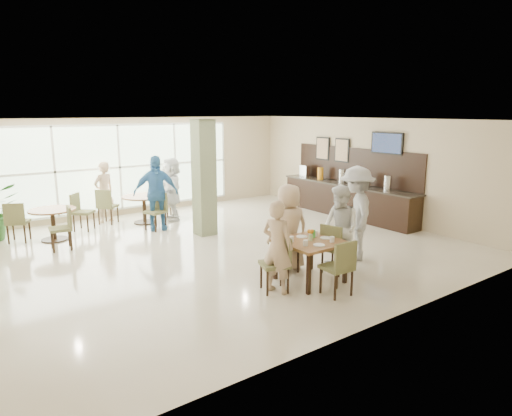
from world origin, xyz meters
TOP-DOWN VIEW (x-y plane):
  - ground at (0.00, 0.00)m, footprint 10.00×10.00m
  - room_shell at (0.00, 0.00)m, footprint 10.00×10.00m
  - window_bank at (-0.50, 4.46)m, footprint 7.00×0.04m
  - column at (0.40, 1.20)m, footprint 0.45×0.45m
  - main_table at (0.32, -2.67)m, footprint 1.04×1.04m
  - round_table_left at (-2.75, 2.83)m, footprint 1.05×1.05m
  - round_table_right at (-0.35, 3.18)m, footprint 1.16×1.16m
  - chairs_main_table at (0.28, -2.67)m, footprint 2.05×1.93m
  - chairs_table_left at (-2.71, 2.81)m, footprint 2.14×1.97m
  - chairs_table_right at (-0.40, 3.19)m, footprint 2.17×2.00m
  - tabletop_clutter at (0.34, -2.69)m, footprint 0.78×0.77m
  - buffet_counter at (4.70, 0.51)m, footprint 0.64×4.70m
  - wall_tv at (4.94, -0.60)m, footprint 0.06×1.00m
  - framed_art_a at (4.95, 1.00)m, footprint 0.05×0.55m
  - framed_art_b at (4.95, 1.80)m, footprint 0.05×0.55m
  - teen_left at (-0.47, -2.71)m, footprint 0.53×0.66m
  - teen_far at (0.41, -1.96)m, footprint 0.89×0.62m
  - teen_right at (1.17, -2.57)m, footprint 0.77×0.91m
  - teen_standing at (1.90, -2.30)m, footprint 1.32×1.42m
  - adult_a at (-0.37, 2.33)m, footprint 1.25×0.92m
  - adult_b at (0.43, 3.07)m, footprint 1.16×1.75m
  - adult_standing at (-1.18, 3.88)m, footprint 0.71×0.58m

SIDE VIEW (x-z plane):
  - ground at x=0.00m, z-range 0.00..0.00m
  - chairs_main_table at x=0.28m, z-range 0.00..0.95m
  - chairs_table_left at x=-2.71m, z-range 0.00..0.95m
  - chairs_table_right at x=-0.40m, z-range 0.00..0.95m
  - buffet_counter at x=4.70m, z-range -0.42..1.53m
  - round_table_left at x=-2.75m, z-range 0.19..0.94m
  - round_table_right at x=-0.35m, z-range 0.21..0.96m
  - main_table at x=0.32m, z-range 0.29..1.04m
  - teen_left at x=-0.47m, z-range 0.00..1.58m
  - tabletop_clutter at x=0.34m, z-range 0.71..0.91m
  - teen_right at x=1.17m, z-range 0.00..1.64m
  - teen_far at x=0.41m, z-range 0.00..1.66m
  - adult_standing at x=-1.18m, z-range 0.00..1.66m
  - adult_b at x=0.43m, z-range 0.00..1.74m
  - adult_a at x=-0.37m, z-range 0.00..1.90m
  - teen_standing at x=1.90m, z-range 0.00..1.92m
  - window_bank at x=-0.50m, z-range -2.10..4.90m
  - column at x=0.40m, z-range 0.00..2.80m
  - room_shell at x=0.00m, z-range -3.30..6.70m
  - framed_art_a at x=4.95m, z-range 1.50..2.20m
  - framed_art_b at x=4.95m, z-range 1.50..2.20m
  - wall_tv at x=4.94m, z-range 1.86..2.44m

